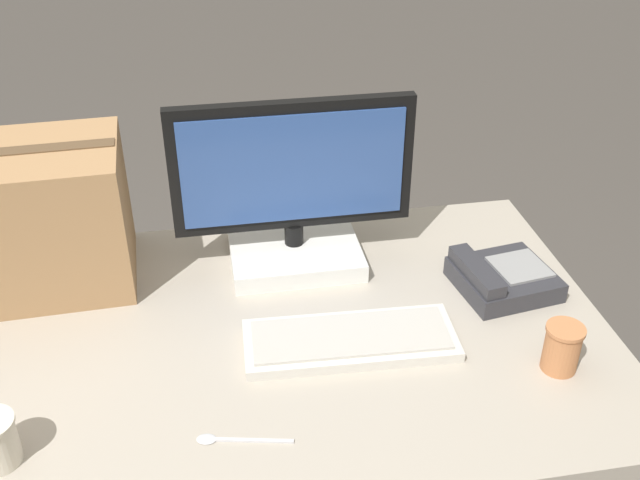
% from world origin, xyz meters
% --- Properties ---
extents(office_desk, '(1.80, 0.90, 0.71)m').
position_xyz_m(office_desk, '(0.00, 0.00, 0.36)').
color(office_desk, '#A89E8E').
rests_on(office_desk, ground_plane).
extents(monitor, '(0.54, 0.26, 0.39)m').
position_xyz_m(monitor, '(0.29, 0.27, 0.87)').
color(monitor, white).
rests_on(monitor, office_desk).
extents(keyboard, '(0.43, 0.18, 0.03)m').
position_xyz_m(keyboard, '(0.35, -0.07, 0.73)').
color(keyboard, beige).
rests_on(keyboard, office_desk).
extents(desk_phone, '(0.23, 0.22, 0.08)m').
position_xyz_m(desk_phone, '(0.72, 0.07, 0.74)').
color(desk_phone, '#2D2D33').
rests_on(desk_phone, office_desk).
extents(paper_cup_right, '(0.07, 0.07, 0.10)m').
position_xyz_m(paper_cup_right, '(0.74, -0.20, 0.76)').
color(paper_cup_right, '#BC7547').
rests_on(paper_cup_right, office_desk).
extents(spoon, '(0.17, 0.05, 0.00)m').
position_xyz_m(spoon, '(0.10, -0.28, 0.72)').
color(spoon, silver).
rests_on(spoon, office_desk).
extents(cardboard_box, '(0.41, 0.31, 0.32)m').
position_xyz_m(cardboard_box, '(-0.28, 0.28, 0.87)').
color(cardboard_box, '#9E754C').
rests_on(cardboard_box, office_desk).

